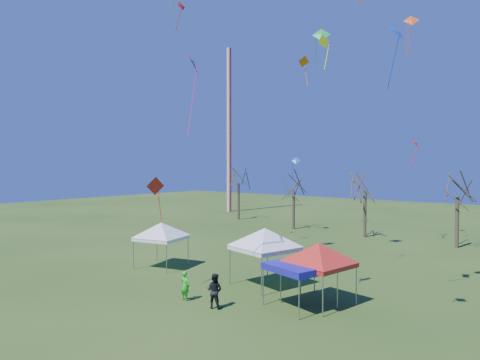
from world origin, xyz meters
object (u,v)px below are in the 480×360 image
object	(u,v)px
tree_2	(365,174)
tent_white_mid	(265,232)
tent_white_west	(161,226)
person_dark	(215,291)
radio_mast	(229,130)
tree_0	(239,170)
tent_blue	(300,267)
tree_1	(294,177)
tree_3	(458,178)
tent_red	(318,247)
person_green	(185,286)

from	to	relation	value
tree_2	tent_white_mid	bearing A→B (deg)	-84.13
tent_white_west	person_dark	bearing A→B (deg)	-25.30
radio_mast	person_dark	size ratio (longest dim) A/B	14.29
tree_0	tent_white_mid	world-z (taller)	tree_0
tent_blue	person_dark	xyz separation A→B (m)	(-3.26, -2.80, -1.15)
tree_2	tree_1	bearing A→B (deg)	178.15
tree_3	tent_red	xyz separation A→B (m)	(-2.23, -20.89, -3.14)
person_dark	tree_3	bearing A→B (deg)	-118.42
tree_3	tree_0	bearing A→B (deg)	172.92
radio_mast	tent_white_west	size ratio (longest dim) A/B	6.28
tent_blue	person_dark	distance (m)	4.45
tree_3	tent_white_west	bearing A→B (deg)	-125.49
tent_white_mid	tree_3	bearing A→B (deg)	72.33
tent_white_mid	person_dark	distance (m)	5.37
tree_2	person_green	xyz separation A→B (m)	(0.38, -25.08, -5.51)
tree_1	person_green	world-z (taller)	tree_1
tree_0	tent_blue	xyz separation A→B (m)	(24.15, -25.23, -4.46)
tent_white_west	person_dark	size ratio (longest dim) A/B	2.28
tree_1	tent_red	distance (m)	26.12
tree_0	tree_2	bearing A→B (deg)	-9.24
tree_2	person_dark	size ratio (longest dim) A/B	4.68
person_dark	tent_red	bearing A→B (deg)	-149.54
tree_1	person_dark	xyz separation A→B (m)	(10.81, -25.29, -4.92)
tent_white_west	tree_3	bearing A→B (deg)	54.51
tent_blue	person_green	bearing A→B (deg)	-151.61
tent_blue	person_green	distance (m)	6.14
tree_0	tent_blue	distance (m)	35.20
person_green	radio_mast	bearing A→B (deg)	-49.13
tent_white_mid	person_green	world-z (taller)	tent_white_mid
tree_1	tent_blue	bearing A→B (deg)	-57.97
tree_0	person_dark	xyz separation A→B (m)	(20.89, -28.02, -5.61)
person_dark	tree_0	bearing A→B (deg)	-68.07
tree_2	tent_white_west	size ratio (longest dim) A/B	2.05
tree_1	tent_white_mid	xyz separation A→B (m)	(10.47, -20.46, -2.60)
tree_0	tent_white_west	xyz separation A→B (m)	(12.21, -23.92, -3.57)
tent_white_mid	person_green	bearing A→B (deg)	-109.11
person_dark	person_green	xyz separation A→B (m)	(-2.03, -0.06, -0.10)
tree_2	tree_3	xyz separation A→B (m)	(8.40, -0.33, -0.21)
tent_white_mid	radio_mast	bearing A→B (deg)	132.91
tent_white_west	person_green	bearing A→B (deg)	-32.06
radio_mast	tent_white_mid	xyz separation A→B (m)	(27.71, -29.81, -9.31)
tent_white_mid	tent_red	xyz separation A→B (m)	(4.10, -1.03, -0.26)
tree_0	radio_mast	bearing A→B (deg)	137.23
tree_0	tent_blue	world-z (taller)	tree_0
tree_0	tree_1	distance (m)	10.47
tree_3	tent_blue	size ratio (longest dim) A/B	2.29
tree_2	tent_blue	size ratio (longest dim) A/B	2.37
tent_red	tent_blue	bearing A→B (deg)	-116.76
tree_2	tent_white_west	xyz separation A→B (m)	(-6.27, -20.91, -3.37)
tree_2	tent_blue	world-z (taller)	tree_2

